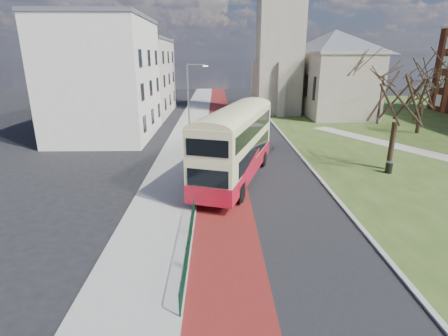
{
  "coord_description": "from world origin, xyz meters",
  "views": [
    {
      "loc": [
        -1.62,
        -18.11,
        8.89
      ],
      "look_at": [
        -1.17,
        3.17,
        2.0
      ],
      "focal_mm": 28.0,
      "sensor_mm": 36.0,
      "label": 1
    }
  ],
  "objects_px": {
    "winter_tree_near": "(401,82)",
    "litter_bin": "(389,167)",
    "streetlamp": "(190,99)",
    "bus": "(236,141)",
    "winter_tree_far": "(425,85)"
  },
  "relations": [
    {
      "from": "litter_bin",
      "to": "winter_tree_far",
      "type": "bearing_deg",
      "value": 54.63
    },
    {
      "from": "streetlamp",
      "to": "bus",
      "type": "bearing_deg",
      "value": -70.65
    },
    {
      "from": "bus",
      "to": "winter_tree_far",
      "type": "distance_m",
      "value": 27.82
    },
    {
      "from": "bus",
      "to": "litter_bin",
      "type": "bearing_deg",
      "value": 24.18
    },
    {
      "from": "streetlamp",
      "to": "winter_tree_near",
      "type": "relative_size",
      "value": 0.8
    },
    {
      "from": "winter_tree_near",
      "to": "winter_tree_far",
      "type": "relative_size",
      "value": 1.24
    },
    {
      "from": "streetlamp",
      "to": "winter_tree_near",
      "type": "height_order",
      "value": "winter_tree_near"
    },
    {
      "from": "winter_tree_far",
      "to": "litter_bin",
      "type": "distance_m",
      "value": 18.7
    },
    {
      "from": "winter_tree_far",
      "to": "litter_bin",
      "type": "relative_size",
      "value": 8.8
    },
    {
      "from": "winter_tree_near",
      "to": "litter_bin",
      "type": "relative_size",
      "value": 10.88
    },
    {
      "from": "streetlamp",
      "to": "winter_tree_near",
      "type": "bearing_deg",
      "value": -29.38
    },
    {
      "from": "bus",
      "to": "streetlamp",
      "type": "bearing_deg",
      "value": 127.06
    },
    {
      "from": "winter_tree_near",
      "to": "litter_bin",
      "type": "bearing_deg",
      "value": -114.98
    },
    {
      "from": "bus",
      "to": "litter_bin",
      "type": "xyz_separation_m",
      "value": [
        12.16,
        1.38,
        -2.48
      ]
    },
    {
      "from": "streetlamp",
      "to": "bus",
      "type": "distance_m",
      "value": 12.47
    }
  ]
}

